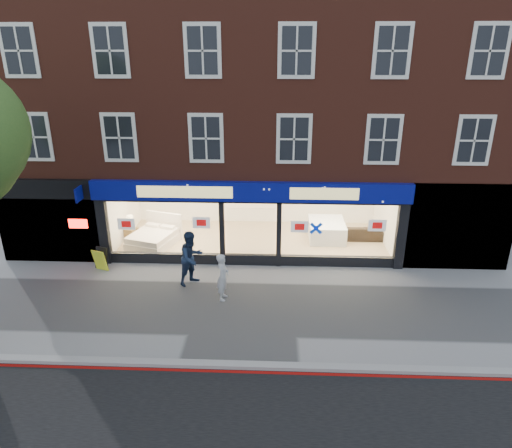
# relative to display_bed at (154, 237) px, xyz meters

# --- Properties ---
(ground) EXTENTS (120.00, 120.00, 0.00)m
(ground) POSITION_rel_display_bed_xyz_m (4.06, -4.58, -0.41)
(ground) COLOR gray
(ground) RESTS_ON ground
(kerb_line) EXTENTS (60.00, 0.10, 0.01)m
(kerb_line) POSITION_rel_display_bed_xyz_m (4.06, -7.68, -0.41)
(kerb_line) COLOR #8C0A07
(kerb_line) RESTS_ON ground
(kerb_stone) EXTENTS (60.00, 0.25, 0.12)m
(kerb_stone) POSITION_rel_display_bed_xyz_m (4.06, -7.48, -0.35)
(kerb_stone) COLOR gray
(kerb_stone) RESTS_ON ground
(showroom_floor) EXTENTS (11.00, 4.50, 0.10)m
(showroom_floor) POSITION_rel_display_bed_xyz_m (4.06, 0.67, -0.36)
(showroom_floor) COLOR tan
(showroom_floor) RESTS_ON ground
(building) EXTENTS (19.00, 8.26, 10.30)m
(building) POSITION_rel_display_bed_xyz_m (4.04, 2.36, 6.26)
(building) COLOR #5E281D
(building) RESTS_ON ground
(display_bed) EXTENTS (2.12, 2.36, 1.11)m
(display_bed) POSITION_rel_display_bed_xyz_m (0.00, 0.00, 0.00)
(display_bed) COLOR white
(display_bed) RESTS_ON showroom_floor
(bedside_table) EXTENTS (0.58, 0.58, 0.55)m
(bedside_table) POSITION_rel_display_bed_xyz_m (-1.04, 0.34, -0.04)
(bedside_table) COLOR brown
(bedside_table) RESTS_ON showroom_floor
(mattress_stack) EXTENTS (1.49, 1.88, 0.74)m
(mattress_stack) POSITION_rel_display_bed_xyz_m (7.16, 0.97, 0.06)
(mattress_stack) COLOR silver
(mattress_stack) RESTS_ON showroom_floor
(sofa) EXTENTS (2.03, 0.80, 0.59)m
(sofa) POSITION_rel_display_bed_xyz_m (8.64, 0.96, -0.02)
(sofa) COLOR black
(sofa) RESTS_ON showroom_floor
(a_board) EXTENTS (0.64, 0.52, 0.84)m
(a_board) POSITION_rel_display_bed_xyz_m (-1.43, -2.18, 0.01)
(a_board) COLOR #CBD525
(a_board) RESTS_ON ground
(pedestrian_grey) EXTENTS (0.44, 0.62, 1.59)m
(pedestrian_grey) POSITION_rel_display_bed_xyz_m (3.30, -4.06, 0.38)
(pedestrian_grey) COLOR #B2B4BA
(pedestrian_grey) RESTS_ON ground
(pedestrian_blue) EXTENTS (1.16, 1.19, 1.93)m
(pedestrian_blue) POSITION_rel_display_bed_xyz_m (2.11, -3.05, 0.55)
(pedestrian_blue) COLOR #172541
(pedestrian_blue) RESTS_ON ground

